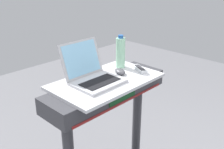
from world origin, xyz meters
TOP-DOWN VIEW (x-y plane):
  - desk_board at (0.00, 0.70)m, footprint 0.72×0.43m
  - laptop at (-0.08, 0.74)m, footprint 0.31×0.32m
  - computer_mouse at (0.14, 0.71)m, footprint 0.09×0.11m
  - water_bottle at (0.24, 0.79)m, footprint 0.07×0.07m
  - tv_remote at (0.28, 0.65)m, footprint 0.11×0.16m

SIDE VIEW (x-z plane):
  - desk_board at x=0.00m, z-range 1.08..1.10m
  - tv_remote at x=0.28m, z-range 1.10..1.12m
  - computer_mouse at x=0.14m, z-range 1.10..1.13m
  - laptop at x=-0.08m, z-range 1.03..1.27m
  - water_bottle at x=0.24m, z-range 1.09..1.33m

